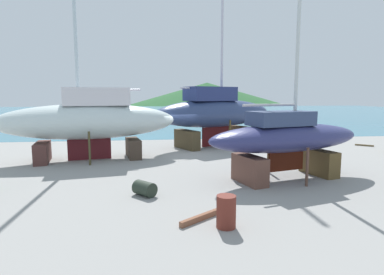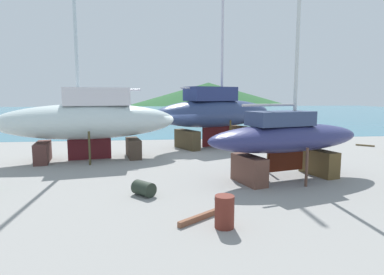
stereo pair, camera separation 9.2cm
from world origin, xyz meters
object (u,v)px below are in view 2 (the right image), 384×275
(sailboat_small_center, at_px, (216,112))
(barrel_tipped_right, at_px, (144,188))
(sailboat_large_starboard, at_px, (286,138))
(barrel_tipped_left, at_px, (224,212))
(sailboat_far_slipway, at_px, (89,120))

(sailboat_small_center, height_order, barrel_tipped_right, sailboat_small_center)
(sailboat_large_starboard, bearing_deg, barrel_tipped_right, -179.93)
(sailboat_small_center, relative_size, barrel_tipped_left, 18.55)
(sailboat_large_starboard, xyz_separation_m, barrel_tipped_right, (-6.24, -1.75, -1.57))
(sailboat_large_starboard, bearing_deg, barrel_tipped_left, -143.33)
(sailboat_far_slipway, bearing_deg, barrel_tipped_left, 107.54)
(sailboat_small_center, bearing_deg, sailboat_far_slipway, -179.12)
(sailboat_large_starboard, distance_m, barrel_tipped_right, 6.66)
(sailboat_large_starboard, distance_m, barrel_tipped_left, 6.46)
(sailboat_small_center, bearing_deg, barrel_tipped_right, -139.34)
(sailboat_large_starboard, distance_m, sailboat_small_center, 9.94)
(sailboat_small_center, height_order, barrel_tipped_left, sailboat_small_center)
(barrel_tipped_right, distance_m, barrel_tipped_left, 4.02)
(sailboat_small_center, xyz_separation_m, barrel_tipped_left, (-2.56, -14.82, -2.03))
(barrel_tipped_left, bearing_deg, barrel_tipped_right, 126.21)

